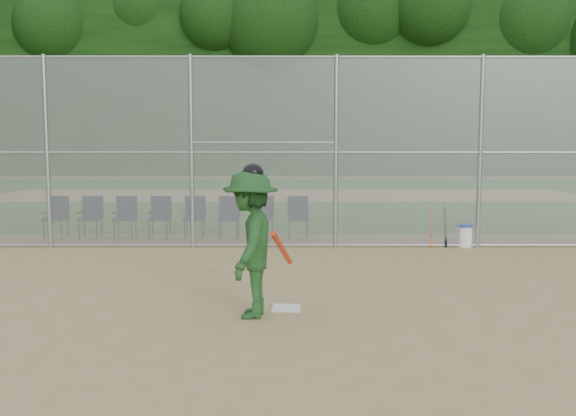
{
  "coord_description": "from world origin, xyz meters",
  "views": [
    {
      "loc": [
        -0.02,
        -8.35,
        2.24
      ],
      "look_at": [
        0.0,
        2.5,
        1.1
      ],
      "focal_mm": 40.0,
      "sensor_mm": 36.0,
      "label": 1
    }
  ],
  "objects_px": {
    "home_plate": "(286,308)",
    "batter_at_plate": "(251,243)",
    "water_cooler": "(464,235)",
    "chair_0": "(56,218)"
  },
  "relations": [
    {
      "from": "home_plate",
      "to": "chair_0",
      "type": "distance_m",
      "value": 8.21
    },
    {
      "from": "home_plate",
      "to": "chair_0",
      "type": "xyz_separation_m",
      "value": [
        -5.32,
        6.24,
        0.47
      ]
    },
    {
      "from": "home_plate",
      "to": "chair_0",
      "type": "bearing_deg",
      "value": 130.46
    },
    {
      "from": "home_plate",
      "to": "chair_0",
      "type": "relative_size",
      "value": 0.4
    },
    {
      "from": "home_plate",
      "to": "water_cooler",
      "type": "height_order",
      "value": "water_cooler"
    },
    {
      "from": "chair_0",
      "to": "home_plate",
      "type": "bearing_deg",
      "value": -49.54
    },
    {
      "from": "batter_at_plate",
      "to": "water_cooler",
      "type": "height_order",
      "value": "batter_at_plate"
    },
    {
      "from": "water_cooler",
      "to": "chair_0",
      "type": "xyz_separation_m",
      "value": [
        -9.1,
        1.17,
        0.24
      ]
    },
    {
      "from": "water_cooler",
      "to": "chair_0",
      "type": "height_order",
      "value": "chair_0"
    },
    {
      "from": "home_plate",
      "to": "batter_at_plate",
      "type": "height_order",
      "value": "batter_at_plate"
    }
  ]
}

